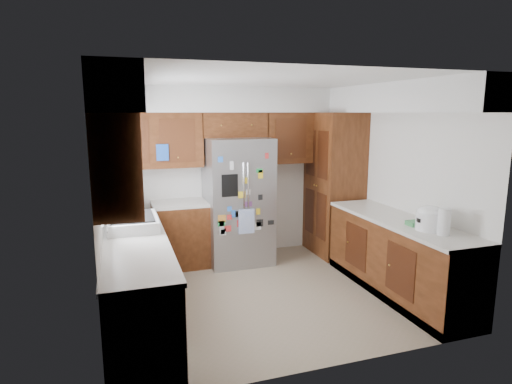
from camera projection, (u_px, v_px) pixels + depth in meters
floor at (266, 293)px, 5.16m from camera, size 3.60×3.60×0.00m
room_shell at (248, 140)px, 5.13m from camera, size 3.64×3.24×2.52m
left_counter_run at (149, 272)px, 4.69m from camera, size 1.36×3.20×0.92m
right_counter_run at (398, 260)px, 5.10m from camera, size 0.63×2.25×0.92m
pantry at (334, 184)px, 6.50m from camera, size 0.60×0.90×2.15m
fridge at (238, 201)px, 6.12m from camera, size 0.90×0.79×1.80m
bridge_cabinet at (233, 125)px, 6.13m from camera, size 0.96×0.34×0.35m
fridge_top_items at (233, 103)px, 6.07m from camera, size 0.91×0.38×0.30m
sink_assembly at (133, 222)px, 4.61m from camera, size 0.52×0.70×0.37m
left_counter_clutter at (130, 203)px, 5.27m from camera, size 0.33×0.86×0.38m
rice_cooker at (430, 218)px, 4.52m from camera, size 0.30×0.29×0.26m
paper_towel at (444, 222)px, 4.34m from camera, size 0.12×0.12×0.28m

